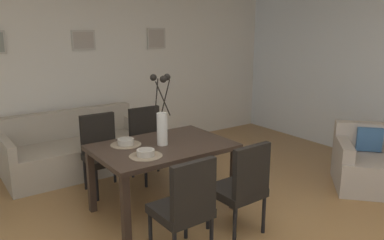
{
  "coord_description": "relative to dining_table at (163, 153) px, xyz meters",
  "views": [
    {
      "loc": [
        -1.74,
        -2.25,
        1.96
      ],
      "look_at": [
        0.68,
        1.15,
        0.92
      ],
      "focal_mm": 35.82,
      "sensor_mm": 36.0,
      "label": 1
    }
  ],
  "objects": [
    {
      "name": "centerpiece_vase",
      "position": [
        0.0,
        0.0,
        0.37
      ],
      "size": [
        0.21,
        0.23,
        0.73
      ],
      "color": "silver",
      "rests_on": "dining_table"
    },
    {
      "name": "bowl_near_right",
      "position": [
        -0.32,
        0.21,
        0.13
      ],
      "size": [
        0.17,
        0.17,
        0.07
      ],
      "color": "#B2ADA3",
      "rests_on": "dining_table"
    },
    {
      "name": "dining_chair_near_right",
      "position": [
        -0.31,
        0.89,
        -0.14
      ],
      "size": [
        0.45,
        0.45,
        0.92
      ],
      "color": "black",
      "rests_on": "ground"
    },
    {
      "name": "dining_chair_far_right",
      "position": [
        0.33,
        0.9,
        -0.14
      ],
      "size": [
        0.45,
        0.45,
        0.92
      ],
      "color": "black",
      "rests_on": "ground"
    },
    {
      "name": "framed_picture_right",
      "position": [
        1.2,
        2.14,
        1.09
      ],
      "size": [
        0.33,
        0.03,
        0.33
      ],
      "color": "#B2ADA3"
    },
    {
      "name": "placemat_near_right",
      "position": [
        -0.32,
        0.21,
        0.09
      ],
      "size": [
        0.32,
        0.32,
        0.01
      ],
      "primitive_type": "cylinder",
      "color": "#7F705B",
      "rests_on": "dining_table"
    },
    {
      "name": "dining_chair_near_left",
      "position": [
        -0.31,
        -0.88,
        -0.14
      ],
      "size": [
        0.45,
        0.45,
        0.92
      ],
      "color": "black",
      "rests_on": "ground"
    },
    {
      "name": "dining_chair_far_left",
      "position": [
        0.34,
        -0.86,
        -0.14
      ],
      "size": [
        0.45,
        0.45,
        0.92
      ],
      "color": "black",
      "rests_on": "ground"
    },
    {
      "name": "bowl_near_left",
      "position": [
        -0.32,
        -0.21,
        0.13
      ],
      "size": [
        0.17,
        0.17,
        0.07
      ],
      "color": "#B2ADA3",
      "rests_on": "dining_table"
    },
    {
      "name": "sofa",
      "position": [
        -0.37,
        1.66,
        -0.37
      ],
      "size": [
        1.84,
        0.84,
        0.8
      ],
      "color": "#A89E8E",
      "rests_on": "ground"
    },
    {
      "name": "back_wall_panel",
      "position": [
        -0.22,
        2.21,
        0.65
      ],
      "size": [
        9.0,
        0.1,
        2.6
      ],
      "primitive_type": "cube",
      "color": "silver",
      "rests_on": "ground"
    },
    {
      "name": "dining_table",
      "position": [
        0.0,
        0.0,
        0.0
      ],
      "size": [
        1.4,
        0.95,
        0.74
      ],
      "color": "#33261E",
      "rests_on": "ground"
    },
    {
      "name": "armchair",
      "position": [
        2.39,
        -0.94,
        -0.37
      ],
      "size": [
        1.13,
        1.13,
        0.75
      ],
      "color": "#ADA399",
      "rests_on": "ground"
    },
    {
      "name": "framed_picture_center",
      "position": [
        -0.0,
        2.14,
        1.09
      ],
      "size": [
        0.34,
        0.03,
        0.28
      ],
      "color": "#B2ADA3"
    },
    {
      "name": "placemat_near_left",
      "position": [
        -0.32,
        -0.21,
        0.09
      ],
      "size": [
        0.32,
        0.32,
        0.01
      ],
      "primitive_type": "cylinder",
      "color": "#7F705B",
      "rests_on": "dining_table"
    }
  ]
}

